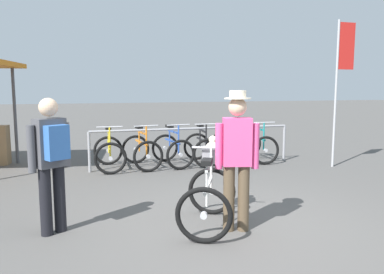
% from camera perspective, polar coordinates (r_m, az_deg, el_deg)
% --- Properties ---
extents(ground_plane, '(80.00, 80.00, 0.00)m').
position_cam_1_polar(ground_plane, '(5.01, 6.59, -13.20)').
color(ground_plane, '#514F4C').
extents(bike_rack_rail, '(4.61, 0.15, 0.88)m').
position_cam_1_polar(bike_rack_rail, '(8.55, 0.30, 0.28)').
color(bike_rack_rail, '#99999E').
rests_on(bike_rack_rail, ground).
extents(racked_bike_yellow, '(0.71, 1.14, 0.97)m').
position_cam_1_polar(racked_bike_yellow, '(8.43, -12.23, -2.28)').
color(racked_bike_yellow, black).
rests_on(racked_bike_yellow, ground).
extents(racked_bike_orange, '(0.76, 1.17, 0.98)m').
position_cam_1_polar(racked_bike_orange, '(8.51, -7.52, -2.08)').
color(racked_bike_orange, black).
rests_on(racked_bike_orange, ground).
extents(racked_bike_blue, '(0.76, 1.16, 0.97)m').
position_cam_1_polar(racked_bike_blue, '(8.65, -2.94, -1.88)').
color(racked_bike_blue, black).
rests_on(racked_bike_blue, ground).
extents(racked_bike_black, '(0.76, 1.16, 0.97)m').
position_cam_1_polar(racked_bike_black, '(8.84, 1.48, -1.67)').
color(racked_bike_black, black).
rests_on(racked_bike_black, ground).
extents(racked_bike_red, '(0.72, 1.15, 0.98)m').
position_cam_1_polar(racked_bike_red, '(9.08, 5.68, -1.46)').
color(racked_bike_red, black).
rests_on(racked_bike_red, ground).
extents(racked_bike_teal, '(0.74, 1.16, 0.98)m').
position_cam_1_polar(racked_bike_teal, '(9.36, 9.65, -1.26)').
color(racked_bike_teal, black).
rests_on(racked_bike_teal, ground).
extents(featured_bicycle, '(1.06, 1.26, 1.09)m').
position_cam_1_polar(featured_bicycle, '(4.95, 2.58, -7.52)').
color(featured_bicycle, black).
rests_on(featured_bicycle, ground).
extents(person_with_featured_bike, '(0.51, 0.32, 1.72)m').
position_cam_1_polar(person_with_featured_bike, '(4.66, 6.70, -2.69)').
color(person_with_featured_bike, brown).
rests_on(person_with_featured_bike, ground).
extents(pedestrian_with_backpack, '(0.47, 0.44, 1.64)m').
position_cam_1_polar(pedestrian_with_backpack, '(4.83, -20.21, -2.86)').
color(pedestrian_with_backpack, black).
rests_on(pedestrian_with_backpack, ground).
extents(banner_flag, '(0.45, 0.05, 3.20)m').
position_cam_1_polar(banner_flag, '(9.07, 21.47, 9.86)').
color(banner_flag, '#B2B2B7').
rests_on(banner_flag, ground).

